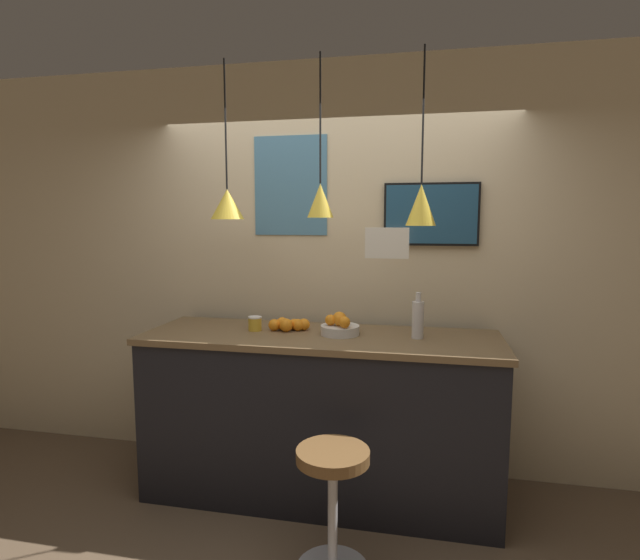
% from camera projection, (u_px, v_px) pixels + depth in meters
% --- Properties ---
extents(back_wall, '(8.00, 0.06, 2.90)m').
position_uv_depth(back_wall, '(333.00, 269.00, 3.59)').
color(back_wall, beige).
rests_on(back_wall, ground_plane).
extents(service_counter, '(2.27, 0.73, 1.07)m').
position_uv_depth(service_counter, '(320.00, 415.00, 3.24)').
color(service_counter, black).
rests_on(service_counter, ground_plane).
extents(bar_stool, '(0.38, 0.38, 0.66)m').
position_uv_depth(bar_stool, '(333.00, 487.00, 2.51)').
color(bar_stool, '#B7B7BC').
rests_on(bar_stool, ground_plane).
extents(fruit_bowl, '(0.25, 0.25, 0.15)m').
position_uv_depth(fruit_bowl, '(340.00, 326.00, 3.16)').
color(fruit_bowl, beige).
rests_on(fruit_bowl, service_counter).
extents(orange_pile, '(0.27, 0.15, 0.09)m').
position_uv_depth(orange_pile, '(289.00, 325.00, 3.28)').
color(orange_pile, orange).
rests_on(orange_pile, service_counter).
extents(juice_bottle, '(0.07, 0.07, 0.29)m').
position_uv_depth(juice_bottle, '(418.00, 319.00, 3.06)').
color(juice_bottle, silver).
rests_on(juice_bottle, service_counter).
extents(spread_jar, '(0.09, 0.09, 0.09)m').
position_uv_depth(spread_jar, '(255.00, 323.00, 3.28)').
color(spread_jar, gold).
rests_on(spread_jar, service_counter).
extents(pendant_lamp_left, '(0.22, 0.22, 1.00)m').
position_uv_depth(pendant_lamp_left, '(227.00, 203.00, 3.21)').
color(pendant_lamp_left, black).
extents(pendant_lamp_middle, '(0.16, 0.16, 0.99)m').
position_uv_depth(pendant_lamp_middle, '(320.00, 199.00, 3.08)').
color(pendant_lamp_middle, black).
extents(pendant_lamp_right, '(0.18, 0.18, 1.04)m').
position_uv_depth(pendant_lamp_right, '(421.00, 204.00, 2.96)').
color(pendant_lamp_right, black).
extents(mounted_tv, '(0.63, 0.04, 0.42)m').
position_uv_depth(mounted_tv, '(431.00, 214.00, 3.36)').
color(mounted_tv, black).
extents(hanging_menu_board, '(0.24, 0.01, 0.17)m').
position_uv_depth(hanging_menu_board, '(387.00, 243.00, 2.74)').
color(hanging_menu_board, silver).
extents(wall_poster, '(0.53, 0.01, 0.70)m').
position_uv_depth(wall_poster, '(290.00, 186.00, 3.55)').
color(wall_poster, teal).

